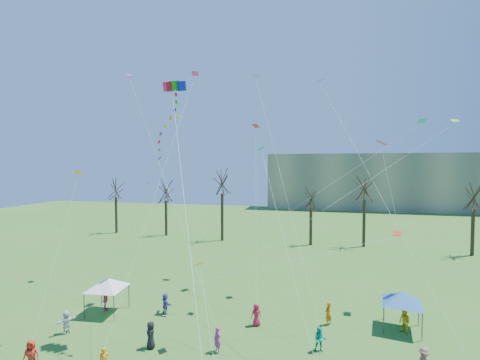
% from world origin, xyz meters
% --- Properties ---
extents(distant_building, '(60.00, 14.00, 15.00)m').
position_xyz_m(distant_building, '(22.00, 82.00, 7.50)').
color(distant_building, gray).
rests_on(distant_building, ground).
extents(bare_tree_row, '(69.12, 8.08, 11.64)m').
position_xyz_m(bare_tree_row, '(3.43, 35.66, 7.45)').
color(bare_tree_row, black).
rests_on(bare_tree_row, ground).
extents(big_box_kite, '(4.11, 6.35, 19.72)m').
position_xyz_m(big_box_kite, '(-4.65, 5.32, 13.60)').
color(big_box_kite, red).
rests_on(big_box_kite, ground).
extents(canopy_tent_white, '(3.78, 3.78, 2.85)m').
position_xyz_m(canopy_tent_white, '(-11.23, 8.02, 2.41)').
color(canopy_tent_white, '#3F3F44').
rests_on(canopy_tent_white, ground).
extents(canopy_tent_blue, '(3.62, 3.62, 2.76)m').
position_xyz_m(canopy_tent_blue, '(11.27, 10.42, 2.34)').
color(canopy_tent_blue, '#3F3F44').
rests_on(canopy_tent_blue, ground).
extents(festival_crowd, '(25.83, 10.68, 1.83)m').
position_xyz_m(festival_crowd, '(0.17, 4.68, 0.86)').
color(festival_crowd, red).
rests_on(festival_crowd, ground).
extents(small_kites_aloft, '(31.08, 19.31, 32.18)m').
position_xyz_m(small_kites_aloft, '(1.06, 12.09, 13.87)').
color(small_kites_aloft, orange).
rests_on(small_kites_aloft, ground).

